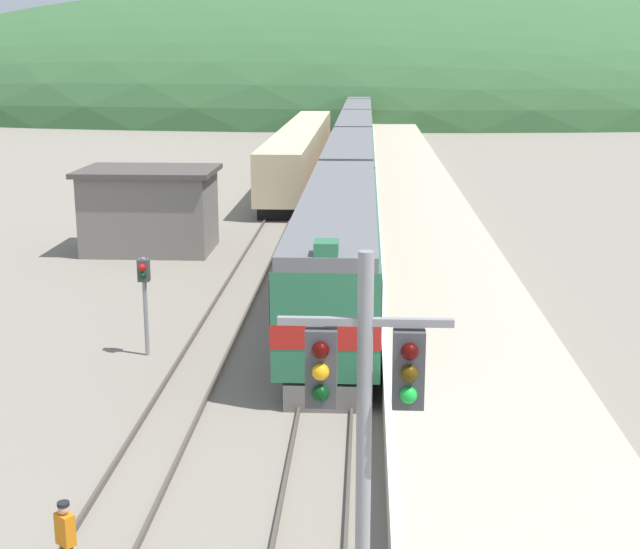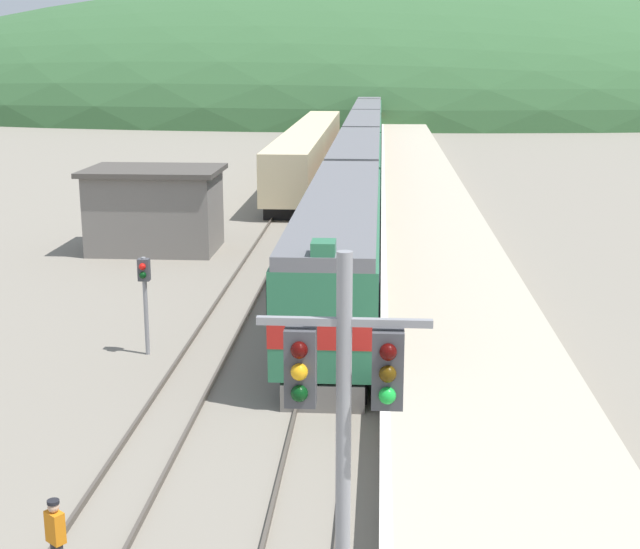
# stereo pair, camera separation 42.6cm
# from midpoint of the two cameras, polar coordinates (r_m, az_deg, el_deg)

# --- Properties ---
(track_main) EXTENTS (1.52, 180.00, 0.16)m
(track_main) POSITION_cam_midpoint_polar(r_m,az_deg,el_deg) (77.34, 2.08, 6.98)
(track_main) COLOR #4C443D
(track_main) RESTS_ON ground
(track_siding) EXTENTS (1.52, 180.00, 0.16)m
(track_siding) POSITION_cam_midpoint_polar(r_m,az_deg,el_deg) (77.51, -0.97, 7.00)
(track_siding) COLOR #4C443D
(track_siding) RESTS_ON ground
(platform) EXTENTS (5.38, 140.00, 1.09)m
(platform) POSITION_cam_midpoint_polar(r_m,az_deg,el_deg) (57.53, 5.97, 4.96)
(platform) COLOR #B2A893
(platform) RESTS_ON ground
(distant_hills) EXTENTS (184.01, 82.80, 41.33)m
(distant_hills) POSITION_cam_midpoint_polar(r_m,az_deg,el_deg) (151.84, 2.57, 10.37)
(distant_hills) COLOR #335B33
(distant_hills) RESTS_ON ground
(station_shed) EXTENTS (6.52, 4.67, 4.07)m
(station_shed) POSITION_cam_midpoint_polar(r_m,az_deg,el_deg) (44.43, -11.10, 4.10)
(station_shed) COLOR slate
(station_shed) RESTS_ON ground
(express_train_lead_car) EXTENTS (2.98, 21.54, 4.68)m
(express_train_lead_car) POSITION_cam_midpoint_polar(r_m,az_deg,el_deg) (33.74, 0.82, 1.80)
(express_train_lead_car) COLOR black
(express_train_lead_car) RESTS_ON ground
(carriage_second) EXTENTS (2.97, 19.95, 4.32)m
(carriage_second) POSITION_cam_midpoint_polar(r_m,az_deg,el_deg) (55.29, 1.70, 6.56)
(carriage_second) COLOR black
(carriage_second) RESTS_ON ground
(carriage_third) EXTENTS (2.97, 19.95, 4.32)m
(carriage_third) POSITION_cam_midpoint_polar(r_m,az_deg,el_deg) (75.99, 2.08, 8.57)
(carriage_third) COLOR black
(carriage_third) RESTS_ON ground
(carriage_fourth) EXTENTS (2.97, 19.95, 4.32)m
(carriage_fourth) POSITION_cam_midpoint_polar(r_m,az_deg,el_deg) (96.75, 2.29, 9.73)
(carriage_fourth) COLOR black
(carriage_fourth) RESTS_ON ground
(carriage_fifth) EXTENTS (2.97, 19.95, 4.32)m
(carriage_fifth) POSITION_cam_midpoint_polar(r_m,az_deg,el_deg) (117.53, 2.43, 10.47)
(carriage_fifth) COLOR black
(carriage_fifth) RESTS_ON ground
(siding_train) EXTENTS (2.90, 39.21, 3.93)m
(siding_train) POSITION_cam_midpoint_polar(r_m,az_deg,el_deg) (70.28, -1.38, 7.88)
(siding_train) COLOR black
(siding_train) RESTS_ON ground
(signal_mast_main) EXTENTS (2.20, 0.42, 7.12)m
(signal_mast_main) POSITION_cam_midpoint_polar(r_m,az_deg,el_deg) (11.63, 1.76, -10.45)
(signal_mast_main) COLOR gray
(signal_mast_main) RESTS_ON ground
(signal_post_siding) EXTENTS (0.36, 0.42, 3.22)m
(signal_post_siding) POSITION_cam_midpoint_polar(r_m,az_deg,el_deg) (28.77, -11.60, -0.69)
(signal_post_siding) COLOR gray
(signal_post_siding) RESTS_ON ground
(track_worker) EXTENTS (0.42, 0.39, 1.63)m
(track_worker) POSITION_cam_midpoint_polar(r_m,az_deg,el_deg) (17.54, -16.66, -15.84)
(track_worker) COLOR #2D2D33
(track_worker) RESTS_ON ground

